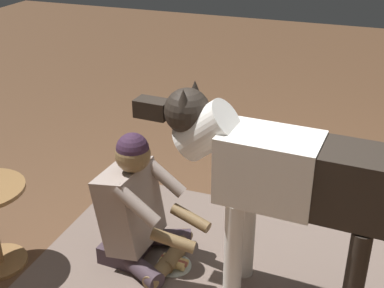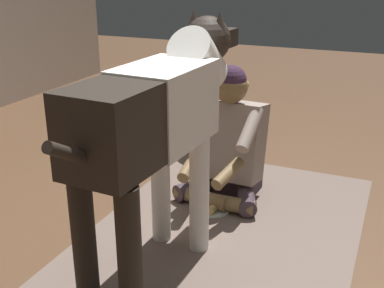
# 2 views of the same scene
# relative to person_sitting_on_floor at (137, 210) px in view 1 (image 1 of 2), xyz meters

# --- Properties ---
(ground_plane) EXTENTS (13.69, 13.69, 0.00)m
(ground_plane) POSITION_rel_person_sitting_on_floor_xyz_m (-0.83, -0.14, -0.36)
(ground_plane) COLOR brown
(area_rug) EXTENTS (2.27, 1.44, 0.01)m
(area_rug) POSITION_rel_person_sitting_on_floor_xyz_m (-0.53, -0.15, -0.35)
(area_rug) COLOR #6E5C52
(area_rug) RESTS_ON ground
(person_sitting_on_floor) EXTENTS (0.67, 0.58, 0.86)m
(person_sitting_on_floor) POSITION_rel_person_sitting_on_floor_xyz_m (0.00, 0.00, 0.00)
(person_sitting_on_floor) COLOR #3E3039
(person_sitting_on_floor) RESTS_ON ground
(large_dog) EXTENTS (1.55, 0.38, 1.21)m
(large_dog) POSITION_rel_person_sitting_on_floor_xyz_m (-0.85, 0.05, 0.43)
(large_dog) COLOR white
(large_dog) RESTS_ON ground
(hot_dog_on_plate) EXTENTS (0.22, 0.22, 0.06)m
(hot_dog_on_plate) POSITION_rel_person_sitting_on_floor_xyz_m (-0.24, 0.01, -0.33)
(hot_dog_on_plate) COLOR silver
(hot_dog_on_plate) RESTS_ON ground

